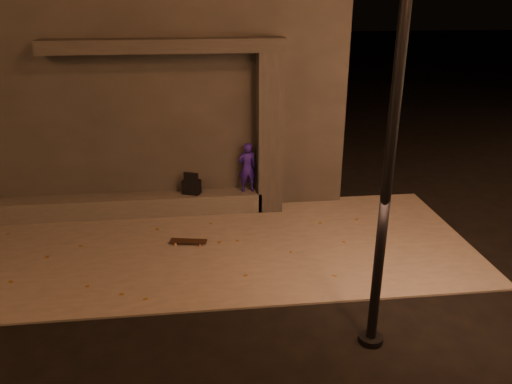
{
  "coord_description": "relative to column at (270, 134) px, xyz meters",
  "views": [
    {
      "loc": [
        0.14,
        -6.99,
        4.79
      ],
      "look_at": [
        1.19,
        2.0,
        1.16
      ],
      "focal_mm": 35.0,
      "sensor_mm": 36.0,
      "label": 1
    }
  ],
  "objects": [
    {
      "name": "column",
      "position": [
        0.0,
        0.0,
        0.0
      ],
      "size": [
        0.55,
        0.55,
        3.6
      ],
      "primitive_type": "cube",
      "color": "#32312E",
      "rests_on": "sidewalk"
    },
    {
      "name": "sidewalk",
      "position": [
        -1.7,
        -1.75,
        -1.82
      ],
      "size": [
        11.0,
        4.4,
        0.04
      ],
      "primitive_type": "cube",
      "color": "#68635B",
      "rests_on": "ground"
    },
    {
      "name": "ledge",
      "position": [
        -3.2,
        0.0,
        -1.58
      ],
      "size": [
        6.0,
        0.55,
        0.45
      ],
      "primitive_type": "cube",
      "color": "#4C4A45",
      "rests_on": "sidewalk"
    },
    {
      "name": "street_lamp_0",
      "position": [
        0.82,
        -4.97,
        2.51
      ],
      "size": [
        0.36,
        0.36,
        7.7
      ],
      "color": "black",
      "rests_on": "ground"
    },
    {
      "name": "backpack",
      "position": [
        -1.79,
        -0.0,
        -1.16
      ],
      "size": [
        0.45,
        0.38,
        0.54
      ],
      "rotation": [
        0.0,
        0.0,
        -0.39
      ],
      "color": "black",
      "rests_on": "ledge"
    },
    {
      "name": "canopy",
      "position": [
        -2.2,
        0.05,
        1.94
      ],
      "size": [
        5.0,
        0.7,
        0.28
      ],
      "primitive_type": "cube",
      "color": "#32312E",
      "rests_on": "column"
    },
    {
      "name": "skateboard",
      "position": [
        -1.88,
        -1.64,
        -1.73
      ],
      "size": [
        0.77,
        0.33,
        0.08
      ],
      "rotation": [
        0.0,
        0.0,
        -0.19
      ],
      "color": "black",
      "rests_on": "sidewalk"
    },
    {
      "name": "skateboarder",
      "position": [
        -0.51,
        0.0,
        -0.77
      ],
      "size": [
        0.45,
        0.32,
        1.16
      ],
      "primitive_type": "imported",
      "rotation": [
        0.0,
        0.0,
        3.25
      ],
      "color": "#2C1693",
      "rests_on": "ledge"
    },
    {
      "name": "building",
      "position": [
        -2.7,
        2.74,
        0.77
      ],
      "size": [
        9.0,
        5.1,
        5.22
      ],
      "color": "#32312E",
      "rests_on": "ground"
    },
    {
      "name": "ground",
      "position": [
        -1.7,
        -3.75,
        -1.84
      ],
      "size": [
        120.0,
        120.0,
        0.0
      ],
      "primitive_type": "plane",
      "color": "black",
      "rests_on": "ground"
    }
  ]
}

